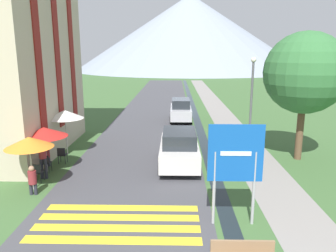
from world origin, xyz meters
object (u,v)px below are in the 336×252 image
Objects in this scene: cafe_chair_middle at (46,162)px; cafe_umbrella_front_orange at (29,142)px; cafe_chair_far_left at (62,154)px; cafe_umbrella_rear_white at (65,114)px; streetlamp at (251,99)px; tree_by_path at (305,73)px; road_sign at (235,162)px; cafe_umbrella_middle_red at (44,132)px; cafe_chair_near_right at (37,171)px; parked_car_near at (179,148)px; person_standing_terrace at (43,157)px; hotel_building at (11,37)px; person_seated_near at (32,179)px; person_seated_far at (46,153)px; parked_car_far at (181,110)px.

cafe_umbrella_front_orange is (0.21, -1.91, 1.50)m from cafe_chair_middle.
cafe_umbrella_rear_white reaches higher than cafe_chair_far_left.
tree_by_path is at bearing -14.30° from streetlamp.
tree_by_path is (12.46, -0.50, 2.25)m from cafe_umbrella_rear_white.
road_sign is at bearing -105.99° from streetlamp.
cafe_chair_middle is 1.42m from cafe_umbrella_middle_red.
tree_by_path is at bearing 56.06° from road_sign.
cafe_chair_near_right is at bearing -85.43° from cafe_umbrella_middle_red.
parked_car_near is at bearing -1.77° from cafe_chair_middle.
cafe_umbrella_front_orange is (-0.14, -3.17, 1.50)m from cafe_chair_far_left.
cafe_umbrella_front_orange reaches higher than parked_car_near.
person_standing_terrace is 0.27× the size of tree_by_path.
road_sign is (10.69, -7.97, -4.17)m from hotel_building.
cafe_umbrella_rear_white is 12.67m from tree_by_path.
road_sign is 3.96× the size of cafe_chair_far_left.
streetlamp is at bearing 4.35° from cafe_chair_middle.
person_seated_far is (-0.73, 3.31, 0.02)m from person_seated_near.
parked_car_near is 1.98× the size of cafe_umbrella_front_orange.
tree_by_path is (12.35, 4.22, 2.49)m from cafe_umbrella_front_orange.
parked_car_far is at bearing 55.37° from cafe_umbrella_rear_white.
cafe_chair_middle and cafe_chair_far_left have the same top height.
parked_car_far is at bearing 49.85° from cafe_chair_middle.
cafe_umbrella_middle_red is 1.28m from person_standing_terrace.
cafe_umbrella_rear_white is at bearing 91.27° from cafe_umbrella_front_orange.
cafe_umbrella_middle_red reaches higher than cafe_chair_far_left.
cafe_chair_near_right is 1.30m from person_seated_near.
cafe_chair_far_left is 0.71× the size of person_seated_near.
road_sign is 2.70× the size of person_seated_far.
hotel_building is 6.13m from cafe_umbrella_middle_red.
road_sign is at bearing -30.16° from cafe_chair_far_left.
road_sign reaches higher than cafe_umbrella_front_orange.
tree_by_path reaches higher than cafe_chair_far_left.
parked_car_far is 3.41× the size of person_seated_far.
cafe_chair_near_right is at bearing 105.32° from person_seated_near.
cafe_chair_near_right is 1.00× the size of cafe_chair_far_left.
cafe_umbrella_rear_white is (-7.86, 7.33, 0.10)m from road_sign.
road_sign is at bearing -15.58° from person_seated_near.
cafe_chair_middle is at bearing -71.86° from person_seated_far.
cafe_umbrella_rear_white is at bearing 106.07° from cafe_chair_far_left.
streetlamp is (9.90, 3.66, 2.10)m from person_standing_terrace.
cafe_umbrella_rear_white reaches higher than parked_car_far.
streetlamp is (9.89, 4.84, 1.12)m from cafe_umbrella_front_orange.
cafe_umbrella_middle_red is (2.72, -3.29, -4.40)m from hotel_building.
cafe_chair_middle is at bearing -98.31° from cafe_chair_far_left.
cafe_chair_far_left is 12.89m from tree_by_path.
person_seated_near is 0.68× the size of person_standing_terrace.
person_seated_near is 0.96× the size of person_seated_far.
cafe_chair_far_left is at bearing -119.67° from parked_car_far.
road_sign reaches higher than cafe_chair_near_right.
road_sign is at bearing -26.09° from person_standing_terrace.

